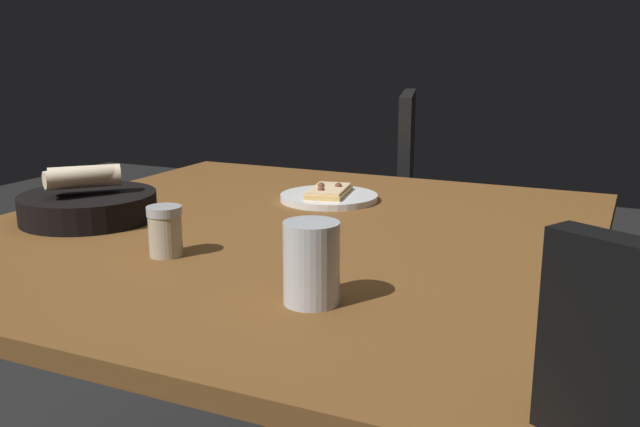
# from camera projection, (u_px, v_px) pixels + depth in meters

# --- Properties ---
(dining_table) EXTENTS (1.20, 1.15, 0.76)m
(dining_table) POSITION_uv_depth(u_px,v_px,m) (282.00, 254.00, 1.36)
(dining_table) COLOR brown
(dining_table) RESTS_ON ground
(pizza_plate) EXTENTS (0.22, 0.22, 0.04)m
(pizza_plate) POSITION_uv_depth(u_px,v_px,m) (329.00, 196.00, 1.57)
(pizza_plate) COLOR white
(pizza_plate) RESTS_ON dining_table
(bread_basket) EXTENTS (0.27, 0.27, 0.11)m
(bread_basket) POSITION_uv_depth(u_px,v_px,m) (89.00, 204.00, 1.40)
(bread_basket) COLOR black
(bread_basket) RESTS_ON dining_table
(beer_glass) EXTENTS (0.08, 0.08, 0.11)m
(beer_glass) POSITION_uv_depth(u_px,v_px,m) (311.00, 267.00, 0.94)
(beer_glass) COLOR silver
(beer_glass) RESTS_ON dining_table
(pepper_shaker) EXTENTS (0.06, 0.06, 0.08)m
(pepper_shaker) POSITION_uv_depth(u_px,v_px,m) (165.00, 234.00, 1.16)
(pepper_shaker) COLOR #BFB299
(pepper_shaker) RESTS_ON dining_table
(chair_near) EXTENTS (0.54, 0.54, 0.95)m
(chair_near) POSITION_uv_depth(u_px,v_px,m) (371.00, 223.00, 2.28)
(chair_near) COLOR black
(chair_near) RESTS_ON ground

